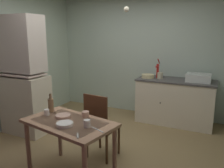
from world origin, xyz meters
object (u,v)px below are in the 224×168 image
at_px(hand_pump, 158,70).
at_px(glass_bottle, 51,105).
at_px(sink_basin, 199,78).
at_px(teacup_mint, 87,124).
at_px(serving_bowl_wide, 63,116).
at_px(chair_far_side, 100,125).
at_px(mixing_bowl_counter, 148,76).
at_px(dining_table, 69,130).
at_px(hutch_cabinet, 24,80).

height_order(hand_pump, glass_bottle, hand_pump).
xyz_separation_m(sink_basin, teacup_mint, (-0.96, -2.43, -0.18)).
bearing_deg(serving_bowl_wide, teacup_mint, -17.57).
relative_size(sink_basin, chair_far_side, 0.45).
bearing_deg(teacup_mint, sink_basin, 68.50).
height_order(hand_pump, teacup_mint, hand_pump).
relative_size(mixing_bowl_counter, serving_bowl_wide, 1.32).
height_order(mixing_bowl_counter, dining_table, mixing_bowl_counter).
height_order(chair_far_side, serving_bowl_wide, chair_far_side).
bearing_deg(mixing_bowl_counter, hutch_cabinet, -139.29).
distance_m(teacup_mint, glass_bottle, 0.75).
bearing_deg(glass_bottle, serving_bowl_wide, -19.31).
distance_m(sink_basin, hand_pump, 0.80).
xyz_separation_m(sink_basin, chair_far_side, (-1.12, -1.83, -0.45)).
distance_m(mixing_bowl_counter, chair_far_side, 1.83).
xyz_separation_m(mixing_bowl_counter, teacup_mint, (0.01, -2.38, -0.14)).
xyz_separation_m(hand_pump, teacup_mint, (-0.16, -2.48, -0.27)).
height_order(hutch_cabinet, mixing_bowl_counter, hutch_cabinet).
relative_size(hand_pump, serving_bowl_wide, 2.03).
bearing_deg(mixing_bowl_counter, glass_bottle, -108.07).
xyz_separation_m(hutch_cabinet, dining_table, (1.51, -0.79, -0.34)).
relative_size(mixing_bowl_counter, dining_table, 0.21).
relative_size(hand_pump, chair_far_side, 0.40).
relative_size(hand_pump, teacup_mint, 4.49).
bearing_deg(teacup_mint, glass_bottle, 161.77).
bearing_deg(hand_pump, mixing_bowl_counter, -150.99).
bearing_deg(hutch_cabinet, mixing_bowl_counter, 40.71).
xyz_separation_m(dining_table, chair_far_side, (0.13, 0.55, -0.12)).
bearing_deg(hutch_cabinet, dining_table, -27.46).
relative_size(hutch_cabinet, sink_basin, 4.72).
height_order(hand_pump, serving_bowl_wide, hand_pump).
xyz_separation_m(hand_pump, glass_bottle, (-0.87, -2.24, -0.21)).
xyz_separation_m(sink_basin, serving_bowl_wide, (-1.40, -2.29, -0.21)).
distance_m(sink_basin, chair_far_side, 2.19).
xyz_separation_m(mixing_bowl_counter, chair_far_side, (-0.15, -1.78, -0.41)).
bearing_deg(sink_basin, dining_table, -117.68).
bearing_deg(sink_basin, chair_far_side, -121.41).
relative_size(hutch_cabinet, dining_table, 1.72).
relative_size(sink_basin, mixing_bowl_counter, 1.74).
relative_size(mixing_bowl_counter, chair_far_side, 0.26).
relative_size(sink_basin, serving_bowl_wide, 2.29).
distance_m(hutch_cabinet, hand_pump, 2.56).
xyz_separation_m(mixing_bowl_counter, glass_bottle, (-0.70, -2.15, -0.08)).
bearing_deg(chair_far_side, mixing_bowl_counter, 85.19).
bearing_deg(chair_far_side, hand_pump, 80.27).
xyz_separation_m(chair_far_side, teacup_mint, (0.16, -0.60, 0.27)).
distance_m(chair_far_side, serving_bowl_wide, 0.60).
xyz_separation_m(hand_pump, chair_far_side, (-0.32, -1.87, -0.54)).
xyz_separation_m(hutch_cabinet, glass_bottle, (1.09, -0.61, -0.13)).
distance_m(sink_basin, teacup_mint, 2.62).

